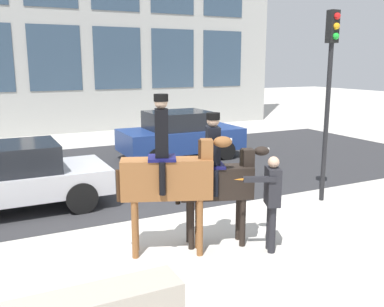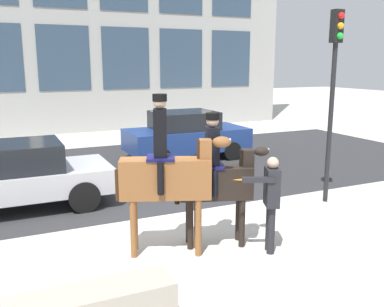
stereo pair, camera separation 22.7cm
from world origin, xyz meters
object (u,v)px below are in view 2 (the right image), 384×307
object	(u,v)px
mounted_horse_companion	(217,178)
street_car_far_lane	(186,135)
mounted_horse_lead	(167,174)
street_car_near_lane	(19,175)
traffic_light	(334,78)
pedestrian_bystander	(271,197)

from	to	relation	value
mounted_horse_companion	street_car_far_lane	xyz separation A→B (m)	(2.45, 6.92, -0.42)
mounted_horse_lead	street_car_near_lane	bearing A→B (deg)	142.82
street_car_far_lane	traffic_light	distance (m)	6.29
mounted_horse_companion	traffic_light	bearing A→B (deg)	35.67
mounted_horse_lead	pedestrian_bystander	size ratio (longest dim) A/B	1.62
pedestrian_bystander	traffic_light	world-z (taller)	traffic_light
mounted_horse_companion	street_car_far_lane	world-z (taller)	mounted_horse_companion
mounted_horse_lead	pedestrian_bystander	xyz separation A→B (m)	(1.64, -0.72, -0.42)
mounted_horse_companion	pedestrian_bystander	bearing A→B (deg)	-25.97
mounted_horse_lead	mounted_horse_companion	distance (m)	0.96
mounted_horse_lead	traffic_light	bearing A→B (deg)	34.69
mounted_horse_lead	traffic_light	distance (m)	4.89
mounted_horse_companion	pedestrian_bystander	xyz separation A→B (m)	(0.69, -0.68, -0.25)
mounted_horse_lead	street_car_far_lane	bearing A→B (deg)	85.23
mounted_horse_lead	street_car_far_lane	distance (m)	7.69
mounted_horse_companion	pedestrian_bystander	distance (m)	1.00
street_car_far_lane	traffic_light	world-z (taller)	traffic_light
mounted_horse_companion	traffic_light	size ratio (longest dim) A/B	0.55
mounted_horse_lead	traffic_light	size ratio (longest dim) A/B	0.63
mounted_horse_companion	traffic_light	world-z (taller)	traffic_light
mounted_horse_companion	traffic_light	distance (m)	4.11
street_car_far_lane	pedestrian_bystander	bearing A→B (deg)	-102.99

